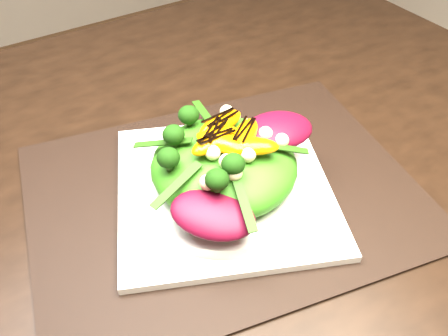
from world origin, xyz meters
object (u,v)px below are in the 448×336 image
dining_table (100,187)px  placemat (224,192)px  orange_segment (204,133)px  plate_base (224,189)px  lettuce_mound (224,165)px  salad_bowl (224,181)px

dining_table → placemat: size_ratio=3.07×
placemat → orange_segment: orange_segment is taller
plate_base → orange_segment: bearing=115.6°
dining_table → placemat: (0.14, -0.12, 0.02)m
plate_base → lettuce_mound: lettuce_mound is taller
salad_bowl → orange_segment: (-0.01, 0.03, 0.07)m
salad_bowl → placemat: bearing=153.4°
dining_table → orange_segment: dining_table is taller
plate_base → placemat: bearing=-153.4°
placemat → salad_bowl: 0.02m
placemat → orange_segment: size_ratio=7.39×
placemat → lettuce_mound: (0.00, 0.00, 0.05)m
salad_bowl → plate_base: bearing=90.0°
plate_base → orange_segment: size_ratio=4.05×
dining_table → plate_base: size_ratio=5.60×
salad_bowl → lettuce_mound: bearing=90.0°
dining_table → placemat: dining_table is taller
placemat → orange_segment: (-0.01, 0.03, 0.09)m
lettuce_mound → orange_segment: orange_segment is taller
dining_table → lettuce_mound: 0.20m
placemat → plate_base: size_ratio=1.82×
dining_table → salad_bowl: 0.19m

